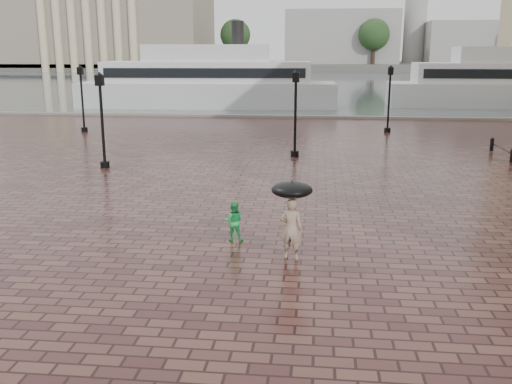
{
  "coord_description": "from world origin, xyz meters",
  "views": [
    {
      "loc": [
        4.18,
        -16.09,
        5.51
      ],
      "look_at": [
        2.4,
        0.31,
        1.4
      ],
      "focal_mm": 40.0,
      "sensor_mm": 36.0,
      "label": 1
    }
  ],
  "objects_px": {
    "street_lamps": "(222,106)",
    "adult_pedestrian": "(291,229)",
    "ferry_near": "(208,82)",
    "child_pedestrian": "(234,221)"
  },
  "relations": [
    {
      "from": "street_lamps",
      "to": "adult_pedestrian",
      "type": "distance_m",
      "value": 19.69
    },
    {
      "from": "adult_pedestrian",
      "to": "ferry_near",
      "type": "relative_size",
      "value": 0.07
    },
    {
      "from": "child_pedestrian",
      "to": "ferry_near",
      "type": "height_order",
      "value": "ferry_near"
    },
    {
      "from": "child_pedestrian",
      "to": "street_lamps",
      "type": "bearing_deg",
      "value": -81.61
    },
    {
      "from": "street_lamps",
      "to": "child_pedestrian",
      "type": "relative_size",
      "value": 17.97
    },
    {
      "from": "street_lamps",
      "to": "child_pedestrian",
      "type": "xyz_separation_m",
      "value": [
        3.29,
        -17.62,
        -1.73
      ]
    },
    {
      "from": "ferry_near",
      "to": "adult_pedestrian",
      "type": "bearing_deg",
      "value": -79.44
    },
    {
      "from": "street_lamps",
      "to": "adult_pedestrian",
      "type": "height_order",
      "value": "street_lamps"
    },
    {
      "from": "adult_pedestrian",
      "to": "ferry_near",
      "type": "height_order",
      "value": "ferry_near"
    },
    {
      "from": "adult_pedestrian",
      "to": "child_pedestrian",
      "type": "height_order",
      "value": "adult_pedestrian"
    }
  ]
}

